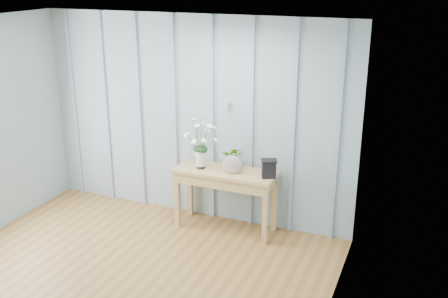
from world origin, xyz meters
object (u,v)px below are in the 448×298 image
at_px(carved_box, 269,168).
at_px(daisy_vase, 200,137).
at_px(sideboard, 226,179).
at_px(felt_disc_vessel, 232,165).

bearing_deg(carved_box, daisy_vase, -177.98).
relative_size(sideboard, daisy_vase, 1.96).
bearing_deg(daisy_vase, felt_disc_vessel, -3.87).
height_order(sideboard, carved_box, carved_box).
bearing_deg(sideboard, felt_disc_vessel, -32.49).
bearing_deg(carved_box, felt_disc_vessel, -172.19).
height_order(felt_disc_vessel, carved_box, felt_disc_vessel).
bearing_deg(sideboard, daisy_vase, -171.53).
bearing_deg(felt_disc_vessel, sideboard, 135.19).
xyz_separation_m(sideboard, carved_box, (0.53, -0.02, 0.22)).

